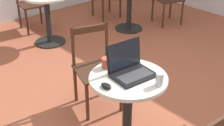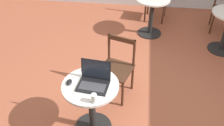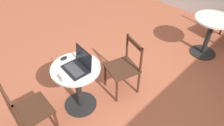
% 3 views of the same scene
% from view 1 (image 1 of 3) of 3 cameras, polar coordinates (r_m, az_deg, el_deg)
% --- Properties ---
extents(ground_plane, '(16.00, 16.00, 0.00)m').
position_cam_1_polar(ground_plane, '(3.62, 3.80, -6.17)').
color(ground_plane, '#9E5138').
extents(cafe_table_near, '(0.64, 0.64, 0.75)m').
position_cam_1_polar(cafe_table_near, '(2.66, 2.88, -7.05)').
color(cafe_table_near, black).
rests_on(cafe_table_near, ground_plane).
extents(cafe_table_mid, '(0.64, 0.64, 0.75)m').
position_cam_1_polar(cafe_table_mid, '(5.26, 3.19, 11.39)').
color(cafe_table_mid, black).
rests_on(cafe_table_mid, ground_plane).
extents(cafe_table_far, '(0.64, 0.64, 0.75)m').
position_cam_1_polar(cafe_table_far, '(4.82, -11.76, 9.19)').
color(cafe_table_far, black).
rests_on(cafe_table_far, ground_plane).
extents(chair_near_back, '(0.54, 0.54, 0.87)m').
position_cam_1_polar(chair_near_back, '(3.27, -2.98, -1.05)').
color(chair_near_back, '#472819').
rests_on(chair_near_back, ground_plane).
extents(chair_far_back, '(0.49, 0.49, 0.87)m').
position_cam_1_polar(chair_far_back, '(5.47, -14.50, 10.50)').
color(chair_far_back, '#472819').
rests_on(chair_far_back, ground_plane).
extents(laptop, '(0.36, 0.31, 0.26)m').
position_cam_1_polar(laptop, '(2.54, 3.39, -1.05)').
color(laptop, black).
rests_on(laptop, cafe_table_near).
extents(mouse, '(0.06, 0.10, 0.03)m').
position_cam_1_polar(mouse, '(2.38, -1.07, -4.20)').
color(mouse, black).
rests_on(mouse, cafe_table_near).
extents(mug, '(0.12, 0.09, 0.09)m').
position_cam_1_polar(mug, '(2.65, -0.96, 0.10)').
color(mug, '#C64C38').
rests_on(mug, cafe_table_near).
extents(drinking_glass, '(0.06, 0.06, 0.11)m').
position_cam_1_polar(drinking_glass, '(2.42, 8.69, -2.97)').
color(drinking_glass, silver).
rests_on(drinking_glass, cafe_table_near).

